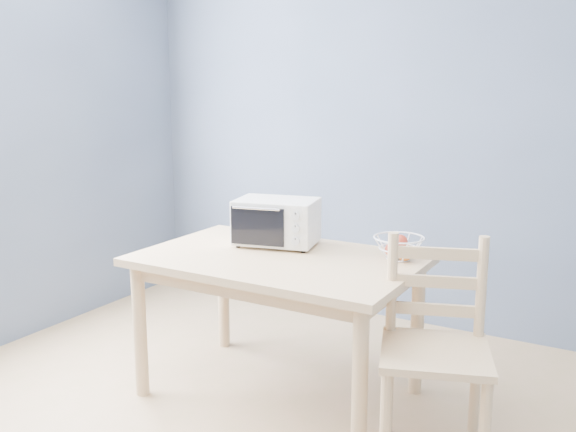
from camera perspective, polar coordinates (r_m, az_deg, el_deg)
The scene contains 5 objects.
room at distance 2.34m, azimuth -8.30°, elevation 3.93°, with size 4.01×4.51×2.61m.
dining_table at distance 3.29m, azimuth -0.82°, elevation -5.30°, with size 1.40×0.90×0.75m.
toaster_oven at distance 3.46m, azimuth -1.30°, elevation -0.44°, with size 0.48×0.40×0.25m.
fruit_basket at distance 3.23m, azimuth 9.89°, elevation -2.73°, with size 0.28×0.28×0.13m.
dining_chair at distance 2.88m, azimuth 12.90°, elevation -11.83°, with size 0.57×0.57×0.97m.
Camera 1 is at (1.44, -1.82, 1.61)m, focal length 40.00 mm.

